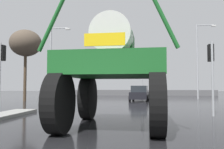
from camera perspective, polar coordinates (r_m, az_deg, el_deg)
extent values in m
plane|color=black|center=(22.03, 2.06, -6.56)|extent=(120.00, 120.00, 0.00)
cylinder|color=black|center=(10.75, -5.65, -5.40)|extent=(0.52, 1.88, 1.86)
cylinder|color=black|center=(10.42, 9.90, -5.44)|extent=(0.52, 1.88, 1.86)
cylinder|color=black|center=(7.44, -12.28, -6.45)|extent=(0.52, 1.88, 1.86)
cylinder|color=black|center=(6.96, 10.56, -6.71)|extent=(0.52, 1.88, 1.86)
cube|color=#195B23|center=(8.78, 0.69, 1.71)|extent=(3.55, 4.31, 0.71)
cube|color=#154E1E|center=(9.31, 1.06, 6.47)|extent=(1.35, 1.48, 0.91)
cylinder|color=silver|center=(8.34, 0.11, 9.09)|extent=(1.40, 1.42, 1.34)
cylinder|color=#195B23|center=(7.63, -13.04, 13.49)|extent=(1.14, 0.17, 2.21)
cylinder|color=#195B23|center=(7.14, 11.07, 14.69)|extent=(1.11, 0.17, 2.23)
cube|color=yellow|center=(6.80, -1.78, 8.24)|extent=(1.15, 0.09, 0.36)
cube|color=black|center=(25.34, 6.55, -4.88)|extent=(2.14, 4.26, 0.70)
cube|color=#23282D|center=(25.17, 6.51, -3.36)|extent=(1.78, 2.26, 0.64)
cylinder|color=black|center=(26.78, 5.03, -5.27)|extent=(0.24, 0.62, 0.60)
cylinder|color=black|center=(26.62, 8.67, -5.26)|extent=(0.24, 0.62, 0.60)
cylinder|color=black|center=(24.11, 4.21, -5.53)|extent=(0.24, 0.62, 0.60)
cylinder|color=black|center=(23.93, 8.26, -5.53)|extent=(0.24, 0.62, 0.60)
cylinder|color=#A8AAAF|center=(14.05, -24.92, -0.72)|extent=(0.11, 0.11, 3.74)
cube|color=black|center=(14.35, -24.36, 4.64)|extent=(0.24, 0.32, 0.84)
sphere|color=red|center=(14.54, -23.96, 5.60)|extent=(0.17, 0.17, 0.17)
sphere|color=#3C2403|center=(14.51, -23.98, 4.55)|extent=(0.17, 0.17, 0.17)
sphere|color=black|center=(14.48, -24.00, 3.49)|extent=(0.17, 0.17, 0.17)
cylinder|color=#A8AAAF|center=(12.56, 22.57, -0.90)|extent=(0.11, 0.11, 3.58)
cube|color=black|center=(12.87, 22.19, 4.73)|extent=(0.24, 0.32, 0.84)
sphere|color=red|center=(13.09, 21.93, 5.79)|extent=(0.17, 0.17, 0.17)
sphere|color=#3C2403|center=(13.05, 21.96, 4.62)|extent=(0.17, 0.17, 0.17)
sphere|color=black|center=(13.02, 21.98, 3.44)|extent=(0.17, 0.17, 0.17)
cylinder|color=#A8AAAF|center=(27.43, 7.09, -1.81)|extent=(0.11, 0.11, 3.84)
cube|color=black|center=(27.71, 7.07, 1.08)|extent=(0.24, 0.32, 0.84)
sphere|color=red|center=(27.92, 7.06, 1.61)|extent=(0.17, 0.17, 0.17)
sphere|color=#3C2403|center=(27.90, 7.06, 1.05)|extent=(0.17, 0.17, 0.17)
sphere|color=black|center=(27.88, 7.07, 0.50)|extent=(0.17, 0.17, 0.17)
cylinder|color=#A8AAAF|center=(27.74, -14.23, 2.61)|extent=(0.18, 0.18, 8.07)
cylinder|color=#A8AAAF|center=(28.06, -12.27, 10.57)|extent=(1.92, 0.10, 0.10)
cube|color=silver|center=(27.76, -10.36, 10.49)|extent=(0.50, 0.24, 0.16)
cylinder|color=#A8AAAF|center=(30.35, 19.42, 2.96)|extent=(0.18, 0.18, 8.85)
cylinder|color=#A8AAAF|center=(31.30, 21.04, 10.76)|extent=(1.94, 0.10, 0.10)
cube|color=silver|center=(31.54, 22.78, 10.50)|extent=(0.50, 0.24, 0.16)
cylinder|color=#473828|center=(25.47, -19.77, -0.65)|extent=(0.29, 0.29, 4.67)
ellipsoid|color=brown|center=(25.82, -19.63, 6.97)|extent=(3.12, 3.12, 2.65)
cube|color=#59595B|center=(39.95, 3.86, -4.28)|extent=(28.27, 0.24, 0.90)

